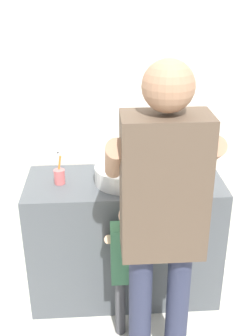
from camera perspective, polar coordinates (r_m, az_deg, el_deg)
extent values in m
plane|color=silver|center=(2.99, 0.21, -19.96)|extent=(14.00, 14.00, 0.00)
cube|color=silver|center=(2.84, -0.65, 9.39)|extent=(4.40, 0.08, 2.70)
cube|color=#4C5156|center=(2.94, -0.20, -9.58)|extent=(1.29, 0.54, 0.90)
cylinder|color=silver|center=(2.67, -0.19, -0.86)|extent=(0.39, 0.39, 0.11)
cylinder|color=#B1B1AD|center=(2.66, -0.19, -0.76)|extent=(0.32, 0.32, 0.09)
cylinder|color=#B7BABF|center=(2.87, -0.50, 1.86)|extent=(0.03, 0.03, 0.18)
cylinder|color=#B7BABF|center=(2.79, -0.44, 2.89)|extent=(0.02, 0.12, 0.02)
cylinder|color=#B7BABF|center=(2.90, -1.88, 0.64)|extent=(0.04, 0.04, 0.05)
cylinder|color=#B7BABF|center=(2.90, 0.88, 0.71)|extent=(0.04, 0.04, 0.05)
cylinder|color=#D86666|center=(2.69, -9.14, -1.19)|extent=(0.07, 0.07, 0.09)
cylinder|color=orange|center=(2.68, -9.22, -0.03)|extent=(0.04, 0.01, 0.17)
cube|color=white|center=(2.64, -9.36, 1.84)|extent=(0.01, 0.02, 0.02)
cylinder|color=orange|center=(2.68, -9.20, -0.03)|extent=(0.04, 0.01, 0.17)
cube|color=white|center=(2.64, -9.34, 1.84)|extent=(0.01, 0.02, 0.02)
cylinder|color=#B27FC6|center=(2.75, 7.92, -0.03)|extent=(0.06, 0.06, 0.13)
cylinder|color=#2D2D2D|center=(2.72, 8.02, 1.55)|extent=(0.02, 0.02, 0.04)
cylinder|color=#47474C|center=(2.76, -0.80, -18.43)|extent=(0.07, 0.07, 0.43)
cylinder|color=#47474C|center=(2.77, 1.56, -18.32)|extent=(0.07, 0.07, 0.43)
cube|color=#427F56|center=(2.50, 0.41, -11.62)|extent=(0.22, 0.12, 0.38)
sphere|color=#D8A884|center=(2.36, 0.43, -6.55)|extent=(0.12, 0.12, 0.12)
cylinder|color=#D8A884|center=(2.56, -2.44, -9.81)|extent=(0.05, 0.26, 0.20)
cylinder|color=#D8A884|center=(2.57, 2.92, -9.61)|extent=(0.05, 0.26, 0.20)
cylinder|color=#2D334C|center=(2.44, 1.96, -19.13)|extent=(0.13, 0.13, 0.83)
cylinder|color=#2D334C|center=(2.46, 7.04, -18.78)|extent=(0.13, 0.13, 0.83)
cube|color=brown|center=(1.99, 5.25, -2.62)|extent=(0.42, 0.23, 0.72)
sphere|color=#A87A5B|center=(1.82, 5.85, 11.16)|extent=(0.23, 0.23, 0.23)
cylinder|color=#A87A5B|center=(2.11, -1.57, 1.07)|extent=(0.10, 0.50, 0.39)
cylinder|color=#A87A5B|center=(2.18, 10.50, 1.37)|extent=(0.10, 0.50, 0.39)
cylinder|color=yellow|center=(2.42, 9.12, -0.96)|extent=(0.01, 0.14, 0.03)
cube|color=white|center=(2.48, 8.77, 0.04)|extent=(0.01, 0.02, 0.02)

